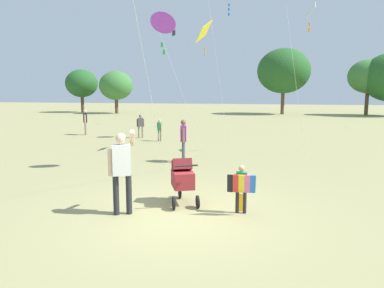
{
  "coord_description": "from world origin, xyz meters",
  "views": [
    {
      "loc": [
        1.69,
        -6.89,
        2.51
      ],
      "look_at": [
        0.05,
        1.04,
        1.3
      ],
      "focal_mm": 33.76,
      "sensor_mm": 36.0,
      "label": 1
    }
  ],
  "objects_px": {
    "person_sitting_far": "(140,124)",
    "stroller": "(183,177)",
    "kite_orange_delta": "(203,34)",
    "person_kid_running": "(160,128)",
    "person_adult_flyer": "(122,166)",
    "person_couple_left": "(183,137)",
    "kite_blue_high": "(310,18)",
    "child_with_butterfly_kite": "(241,185)",
    "kite_adult_black": "(163,24)",
    "person_red_shirt": "(85,120)"
  },
  "relations": [
    {
      "from": "person_sitting_far",
      "to": "stroller",
      "type": "bearing_deg",
      "value": -65.65
    },
    {
      "from": "stroller",
      "to": "kite_orange_delta",
      "type": "xyz_separation_m",
      "value": [
        -0.74,
        6.83,
        4.08
      ]
    },
    {
      "from": "person_kid_running",
      "to": "person_adult_flyer",
      "type": "bearing_deg",
      "value": -77.28
    },
    {
      "from": "person_couple_left",
      "to": "kite_orange_delta",
      "type": "bearing_deg",
      "value": 82.66
    },
    {
      "from": "kite_blue_high",
      "to": "child_with_butterfly_kite",
      "type": "bearing_deg",
      "value": -104.41
    },
    {
      "from": "stroller",
      "to": "kite_blue_high",
      "type": "height_order",
      "value": "kite_blue_high"
    },
    {
      "from": "stroller",
      "to": "person_kid_running",
      "type": "relative_size",
      "value": 1.02
    },
    {
      "from": "kite_adult_black",
      "to": "person_couple_left",
      "type": "relative_size",
      "value": 3.19
    },
    {
      "from": "kite_orange_delta",
      "to": "person_couple_left",
      "type": "bearing_deg",
      "value": -97.34
    },
    {
      "from": "person_adult_flyer",
      "to": "kite_orange_delta",
      "type": "height_order",
      "value": "kite_orange_delta"
    },
    {
      "from": "kite_orange_delta",
      "to": "person_red_shirt",
      "type": "height_order",
      "value": "kite_orange_delta"
    },
    {
      "from": "person_couple_left",
      "to": "person_kid_running",
      "type": "distance_m",
      "value": 5.47
    },
    {
      "from": "kite_blue_high",
      "to": "person_kid_running",
      "type": "distance_m",
      "value": 8.42
    },
    {
      "from": "kite_orange_delta",
      "to": "person_red_shirt",
      "type": "relative_size",
      "value": 3.71
    },
    {
      "from": "person_sitting_far",
      "to": "person_adult_flyer",
      "type": "bearing_deg",
      "value": -72.04
    },
    {
      "from": "person_couple_left",
      "to": "person_sitting_far",
      "type": "bearing_deg",
      "value": 122.16
    },
    {
      "from": "kite_adult_black",
      "to": "person_couple_left",
      "type": "height_order",
      "value": "kite_adult_black"
    },
    {
      "from": "stroller",
      "to": "person_kid_running",
      "type": "height_order",
      "value": "person_kid_running"
    },
    {
      "from": "kite_blue_high",
      "to": "person_sitting_far",
      "type": "distance_m",
      "value": 9.73
    },
    {
      "from": "person_adult_flyer",
      "to": "person_sitting_far",
      "type": "xyz_separation_m",
      "value": [
        -3.68,
        11.37,
        -0.27
      ]
    },
    {
      "from": "stroller",
      "to": "person_red_shirt",
      "type": "distance_m",
      "value": 13.8
    },
    {
      "from": "child_with_butterfly_kite",
      "to": "kite_blue_high",
      "type": "height_order",
      "value": "kite_blue_high"
    },
    {
      "from": "person_red_shirt",
      "to": "person_kid_running",
      "type": "bearing_deg",
      "value": -18.11
    },
    {
      "from": "stroller",
      "to": "kite_adult_black",
      "type": "relative_size",
      "value": 0.23
    },
    {
      "from": "child_with_butterfly_kite",
      "to": "person_couple_left",
      "type": "bearing_deg",
      "value": 115.31
    },
    {
      "from": "child_with_butterfly_kite",
      "to": "stroller",
      "type": "relative_size",
      "value": 0.91
    },
    {
      "from": "child_with_butterfly_kite",
      "to": "person_couple_left",
      "type": "relative_size",
      "value": 0.67
    },
    {
      "from": "kite_blue_high",
      "to": "person_adult_flyer",
      "type": "bearing_deg",
      "value": -117.95
    },
    {
      "from": "child_with_butterfly_kite",
      "to": "kite_blue_high",
      "type": "relative_size",
      "value": 0.17
    },
    {
      "from": "kite_adult_black",
      "to": "person_red_shirt",
      "type": "bearing_deg",
      "value": 131.03
    },
    {
      "from": "kite_blue_high",
      "to": "person_sitting_far",
      "type": "xyz_separation_m",
      "value": [
        -8.0,
        3.23,
        -4.5
      ]
    },
    {
      "from": "kite_blue_high",
      "to": "person_sitting_far",
      "type": "relative_size",
      "value": 4.69
    },
    {
      "from": "child_with_butterfly_kite",
      "to": "person_kid_running",
      "type": "xyz_separation_m",
      "value": [
        -4.72,
        9.92,
        0.04
      ]
    },
    {
      "from": "person_red_shirt",
      "to": "person_kid_running",
      "type": "height_order",
      "value": "person_red_shirt"
    },
    {
      "from": "kite_adult_black",
      "to": "kite_orange_delta",
      "type": "distance_m",
      "value": 3.75
    },
    {
      "from": "child_with_butterfly_kite",
      "to": "person_kid_running",
      "type": "distance_m",
      "value": 10.98
    },
    {
      "from": "person_kid_running",
      "to": "kite_orange_delta",
      "type": "bearing_deg",
      "value": -45.14
    },
    {
      "from": "child_with_butterfly_kite",
      "to": "kite_orange_delta",
      "type": "height_order",
      "value": "kite_orange_delta"
    },
    {
      "from": "person_adult_flyer",
      "to": "kite_adult_black",
      "type": "height_order",
      "value": "kite_adult_black"
    },
    {
      "from": "stroller",
      "to": "child_with_butterfly_kite",
      "type": "bearing_deg",
      "value": -17.59
    },
    {
      "from": "child_with_butterfly_kite",
      "to": "kite_orange_delta",
      "type": "relative_size",
      "value": 0.19
    },
    {
      "from": "person_adult_flyer",
      "to": "person_red_shirt",
      "type": "xyz_separation_m",
      "value": [
        -7.19,
        12.02,
        -0.17
      ]
    },
    {
      "from": "stroller",
      "to": "kite_orange_delta",
      "type": "distance_m",
      "value": 7.99
    },
    {
      "from": "person_adult_flyer",
      "to": "stroller",
      "type": "xyz_separation_m",
      "value": [
        1.03,
        0.94,
        -0.4
      ]
    },
    {
      "from": "child_with_butterfly_kite",
      "to": "person_adult_flyer",
      "type": "bearing_deg",
      "value": -167.6
    },
    {
      "from": "kite_adult_black",
      "to": "kite_orange_delta",
      "type": "bearing_deg",
      "value": 81.17
    },
    {
      "from": "person_red_shirt",
      "to": "person_sitting_far",
      "type": "height_order",
      "value": "person_red_shirt"
    },
    {
      "from": "stroller",
      "to": "person_couple_left",
      "type": "distance_m",
      "value": 4.69
    },
    {
      "from": "person_sitting_far",
      "to": "person_kid_running",
      "type": "height_order",
      "value": "person_sitting_far"
    },
    {
      "from": "person_red_shirt",
      "to": "person_couple_left",
      "type": "height_order",
      "value": "person_couple_left"
    }
  ]
}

